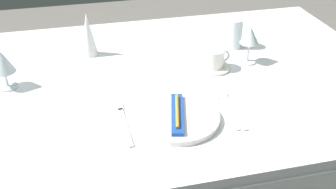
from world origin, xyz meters
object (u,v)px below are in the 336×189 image
object	(u,v)px
wine_glass_left	(250,37)
drink_tumbler	(235,35)
spoon_dessert	(230,105)
wine_glass_centre	(2,63)
spoon_soup	(221,107)
toothbrush_package	(177,113)
dinner_plate	(177,118)
napkin_folded	(88,34)
fork_outer	(124,122)
coffee_cup_left	(214,58)

from	to	relation	value
wine_glass_left	drink_tumbler	world-z (taller)	wine_glass_left
spoon_dessert	wine_glass_left	world-z (taller)	wine_glass_left
wine_glass_centre	drink_tumbler	distance (m)	0.89
spoon_soup	wine_glass_left	bearing A→B (deg)	53.67
toothbrush_package	drink_tumbler	world-z (taller)	drink_tumbler
wine_glass_left	drink_tumbler	xyz separation A→B (m)	(-0.00, 0.14, -0.05)
dinner_plate	napkin_folded	world-z (taller)	napkin_folded
spoon_soup	napkin_folded	bearing A→B (deg)	128.28
wine_glass_left	napkin_folded	distance (m)	0.62
toothbrush_package	wine_glass_centre	xyz separation A→B (m)	(-0.52, 0.33, 0.07)
dinner_plate	wine_glass_left	world-z (taller)	wine_glass_left
spoon_dessert	drink_tumbler	world-z (taller)	drink_tumbler
fork_outer	spoon_soup	distance (m)	0.31
coffee_cup_left	wine_glass_centre	distance (m)	0.74
wine_glass_left	fork_outer	bearing A→B (deg)	-151.20
spoon_soup	drink_tumbler	size ratio (longest dim) A/B	1.74
wine_glass_left	napkin_folded	world-z (taller)	napkin_folded
dinner_plate	drink_tumbler	xyz separation A→B (m)	(0.36, 0.45, 0.04)
drink_tumbler	wine_glass_left	bearing A→B (deg)	-89.50
coffee_cup_left	wine_glass_left	bearing A→B (deg)	8.04
spoon_dessert	wine_glass_centre	size ratio (longest dim) A/B	1.61
spoon_dessert	napkin_folded	xyz separation A→B (m)	(-0.41, 0.48, 0.08)
spoon_dessert	coffee_cup_left	xyz separation A→B (m)	(0.03, 0.25, 0.04)
dinner_plate	spoon_soup	bearing A→B (deg)	12.81
coffee_cup_left	toothbrush_package	bearing A→B (deg)	-126.60
spoon_dessert	wine_glass_left	size ratio (longest dim) A/B	1.55
wine_glass_centre	wine_glass_left	xyz separation A→B (m)	(0.88, -0.01, 0.01)
napkin_folded	drink_tumbler	bearing A→B (deg)	-6.47
coffee_cup_left	wine_glass_left	xyz separation A→B (m)	(0.14, 0.02, 0.06)
toothbrush_package	fork_outer	xyz separation A→B (m)	(-0.16, 0.03, -0.02)
spoon_soup	spoon_dessert	distance (m)	0.03
fork_outer	spoon_dessert	distance (m)	0.35
spoon_soup	drink_tumbler	xyz separation A→B (m)	(0.20, 0.41, 0.05)
dinner_plate	wine_glass_left	distance (m)	0.48
toothbrush_package	napkin_folded	xyz separation A→B (m)	(-0.22, 0.52, 0.06)
napkin_folded	dinner_plate	bearing A→B (deg)	-66.53
toothbrush_package	drink_tumbler	size ratio (longest dim) A/B	1.77
spoon_soup	dinner_plate	bearing A→B (deg)	-167.19
wine_glass_centre	toothbrush_package	bearing A→B (deg)	-32.10
spoon_dessert	dinner_plate	bearing A→B (deg)	-168.04
wine_glass_centre	wine_glass_left	distance (m)	0.88
wine_glass_left	dinner_plate	bearing A→B (deg)	-139.01
wine_glass_centre	napkin_folded	xyz separation A→B (m)	(0.30, 0.19, -0.01)
toothbrush_package	spoon_soup	xyz separation A→B (m)	(0.16, 0.04, -0.02)
coffee_cup_left	napkin_folded	world-z (taller)	napkin_folded
wine_glass_left	napkin_folded	bearing A→B (deg)	160.65
dinner_plate	coffee_cup_left	world-z (taller)	coffee_cup_left
toothbrush_package	fork_outer	size ratio (longest dim) A/B	0.93
wine_glass_left	napkin_folded	xyz separation A→B (m)	(-0.58, 0.20, -0.02)
toothbrush_package	napkin_folded	distance (m)	0.57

